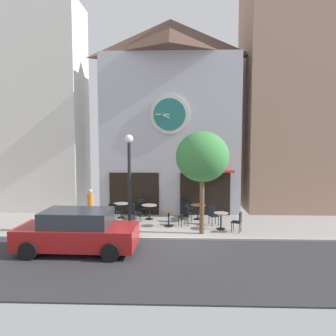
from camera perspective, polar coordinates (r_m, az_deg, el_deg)
The scene contains 21 objects.
ground_plane at distance 13.64m, azimuth 2.92°, elevation -12.73°, with size 29.12×9.99×0.13m.
clock_building at distance 19.53m, azimuth 0.41°, elevation 9.40°, with size 7.72×4.38×10.90m.
neighbor_building_left at distance 21.55m, azimuth -22.65°, elevation 9.48°, with size 6.31×3.12×11.92m.
neighbor_building_right at distance 21.42m, azimuth 19.75°, elevation 12.46°, with size 5.11×4.55×14.05m.
street_lamp at distance 14.45m, azimuth -6.62°, elevation -2.74°, with size 0.36×0.36×4.31m.
street_tree at distance 14.37m, azimuth 5.90°, elevation 1.86°, with size 2.29×2.06×4.46m.
cafe_table_center_right at distance 17.74m, azimuth -8.02°, elevation -6.63°, with size 0.78×0.78×0.77m.
cafe_table_near_door at distance 17.28m, azimuth -3.25°, elevation -6.95°, with size 0.78×0.78×0.75m.
cafe_table_center at distance 15.89m, azimuth 0.11°, elevation -8.27°, with size 0.60×0.60×0.75m.
cafe_table_rightmost at distance 17.31m, azimuth 5.16°, elevation -6.93°, with size 0.78×0.78×0.76m.
cafe_table_near_curb at distance 15.59m, azimuth 9.06°, elevation -8.44°, with size 0.66×0.66×0.77m.
cafe_chair_near_lamp at distance 16.05m, azimuth 2.89°, elevation -7.98°, with size 0.53×0.53×0.90m.
cafe_chair_by_entrance at distance 17.97m, azimuth 3.38°, elevation -6.58°, with size 0.56×0.56×0.90m.
cafe_chair_facing_street at distance 16.79m, azimuth 3.00°, elevation -7.40°, with size 0.56×0.56×0.90m.
cafe_chair_right_end at distance 18.02m, azimuth -4.44°, elevation -6.55°, with size 0.51×0.51×0.90m.
cafe_chair_near_tree at distance 17.10m, azimuth -9.38°, elevation -7.23°, with size 0.45×0.45×0.90m.
cafe_chair_left_end at distance 16.91m, azimuth -5.62°, elevation -7.33°, with size 0.52×0.52×0.90m.
cafe_chair_facing_wall at distance 15.25m, azimuth 11.92°, elevation -8.77°, with size 0.52×0.52×0.90m.
cafe_chair_under_awning at distance 16.35m, azimuth 7.70°, elevation -7.77°, with size 0.51×0.51×0.90m.
pedestrian_orange at distance 16.99m, azimuth -13.12°, elevation -6.23°, with size 0.45×0.45×1.67m.
parked_car_red at distance 12.78m, azimuth -15.23°, elevation -10.45°, with size 4.34×2.10×1.55m.
Camera 1 is at (-0.21, -13.37, 4.11)m, focal length 35.63 mm.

